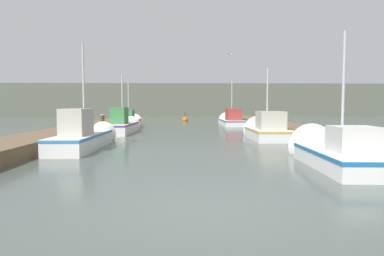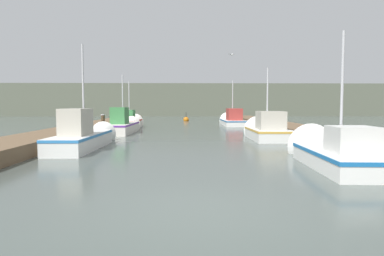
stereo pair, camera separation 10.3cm
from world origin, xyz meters
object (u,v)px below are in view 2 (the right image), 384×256
Objects in this scene: fishing_boat_1 at (85,136)px; fishing_boat_4 at (130,122)px; fishing_boat_5 at (232,120)px; mooring_piling_2 at (237,116)px; seagull_lead at (232,54)px; fishing_boat_2 at (266,130)px; mooring_piling_1 at (103,124)px; mooring_piling_0 at (122,120)px; channel_buoy at (186,120)px; fishing_boat_0 at (333,152)px; fishing_boat_3 at (124,125)px.

fishing_boat_1 reaches higher than fishing_boat_4.
fishing_boat_5 is 6.03m from mooring_piling_2.
fishing_boat_4 is at bearing -28.28° from seagull_lead.
fishing_boat_2 is 3.89× the size of mooring_piling_1.
mooring_piling_0 is (-0.98, 14.06, 0.09)m from fishing_boat_1.
fishing_boat_4 is at bearing -57.35° from mooring_piling_0.
mooring_piling_2 is (10.84, 8.00, -0.00)m from mooring_piling_0.
channel_buoy is (-5.45, 1.21, -0.40)m from mooring_piling_2.
fishing_boat_2 is (-0.16, 7.83, 0.10)m from fishing_boat_0.
channel_buoy is at bearing 102.75° from fishing_boat_2.
seagull_lead reaches higher than fishing_boat_5.
channel_buoy is (4.51, 10.58, -0.26)m from fishing_boat_4.
fishing_boat_0 is 14.68m from fishing_boat_3.
fishing_boat_3 is (0.24, 7.78, -0.01)m from fishing_boat_1.
mooring_piling_2 is at bearing 57.69° from fishing_boat_3.
fishing_boat_4 is 9.28m from fishing_boat_5.
fishing_boat_2 is 4.09× the size of mooring_piling_0.
mooring_piling_2 is 12.58m from seagull_lead.
mooring_piling_1 is (-9.39, 3.25, 0.15)m from fishing_boat_2.
fishing_boat_0 is at bearing -62.14° from mooring_piling_0.
fishing_boat_2 reaches higher than fishing_boat_4.
fishing_boat_3 is at bearing -123.96° from mooring_piling_2.
mooring_piling_0 is at bearing -120.33° from channel_buoy.
fishing_boat_1 reaches higher than fishing_boat_3.
fishing_boat_3 is at bearing 7.60° from seagull_lead.
fishing_boat_5 is at bearing 23.31° from fishing_boat_4.
fishing_boat_0 is 9.01× the size of seagull_lead.
fishing_boat_0 is 9.66m from fishing_boat_1.
fishing_boat_0 is 4.43× the size of mooring_piling_0.
fishing_boat_2 is at bearing -47.71° from mooring_piling_0.
mooring_piling_0 is (-9.66, 18.28, 0.23)m from fishing_boat_0.
fishing_boat_4 is at bearing 134.44° from fishing_boat_2.
fishing_boat_3 is 16.04m from channel_buoy.
fishing_boat_3 reaches higher than mooring_piling_0.
channel_buoy is at bearing 68.05° from fishing_boat_4.
fishing_boat_1 is 1.01× the size of fishing_boat_5.
fishing_boat_3 is at bearing 154.20° from fishing_boat_2.
fishing_boat_3 is at bearing 89.16° from fishing_boat_1.
fishing_boat_2 reaches higher than mooring_piling_2.
fishing_boat_5 is 5.38× the size of channel_buoy.
mooring_piling_2 is at bearing -12.47° from channel_buoy.
mooring_piling_2 is (9.62, 14.28, 0.10)m from fishing_boat_3.
mooring_piling_1 is (-0.87, 6.86, 0.12)m from fishing_boat_1.
fishing_boat_4 reaches higher than channel_buoy.
fishing_boat_4 is at bearing -157.60° from fishing_boat_5.
mooring_piling_2 is 2.03× the size of seagull_lead.
mooring_piling_1 is (0.11, -7.21, 0.03)m from mooring_piling_0.
fishing_boat_0 is at bearing 80.17° from seagull_lead.
mooring_piling_1 is (-9.55, 11.08, 0.26)m from fishing_boat_0.
mooring_piling_0 is 1.00× the size of mooring_piling_2.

